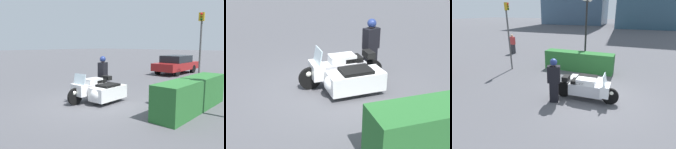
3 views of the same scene
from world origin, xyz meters
TOP-DOWN VIEW (x-y plane):
  - ground_plane at (0.00, 0.00)m, footprint 160.00×160.00m
  - police_motorcycle at (-0.34, 0.01)m, footprint 2.51×1.38m
  - officer_rider at (-1.45, -0.93)m, footprint 0.53×0.42m
  - hedge_bush_curbside at (-1.76, 3.10)m, footprint 4.03×0.84m
  - twin_lamp_post at (-1.79, 4.60)m, footprint 0.44×1.46m
  - traffic_light_far at (-5.57, 1.80)m, footprint 0.22×0.28m
  - pedestrian_bystander at (-8.18, 5.28)m, footprint 0.49×0.36m

SIDE VIEW (x-z plane):
  - ground_plane at x=0.00m, z-range 0.00..0.00m
  - police_motorcycle at x=-0.34m, z-range -0.11..1.04m
  - hedge_bush_curbside at x=-1.76m, z-range 0.00..1.10m
  - pedestrian_bystander at x=-8.18m, z-range 0.00..1.58m
  - officer_rider at x=-1.45m, z-range 0.05..1.77m
  - traffic_light_far at x=-5.57m, z-range 0.56..4.34m
  - twin_lamp_post at x=-1.79m, z-range 1.41..5.72m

